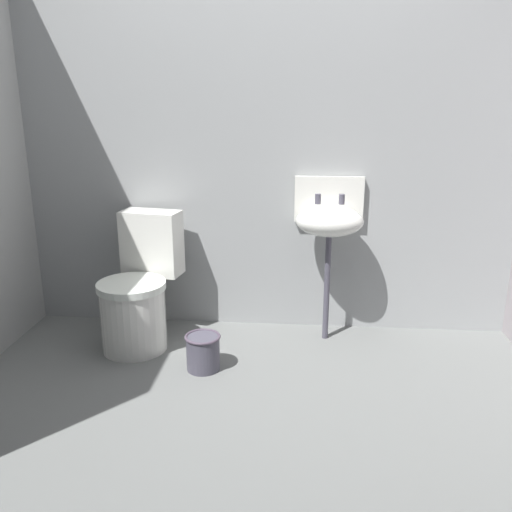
% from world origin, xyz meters
% --- Properties ---
extents(ground_plane, '(3.45, 2.47, 0.08)m').
position_xyz_m(ground_plane, '(0.00, 0.00, -0.04)').
color(ground_plane, slate).
extents(wall_back, '(3.45, 0.10, 2.35)m').
position_xyz_m(wall_back, '(0.00, 1.09, 1.17)').
color(wall_back, '#96999A').
rests_on(wall_back, ground).
extents(toilet_near_wall, '(0.47, 0.65, 0.78)m').
position_xyz_m(toilet_near_wall, '(-0.74, 0.69, 0.32)').
color(toilet_near_wall, white).
rests_on(toilet_near_wall, ground).
extents(sink, '(0.42, 0.35, 0.99)m').
position_xyz_m(sink, '(0.38, 0.87, 0.75)').
color(sink, '#494754').
rests_on(sink, ground).
extents(bucket, '(0.20, 0.20, 0.20)m').
position_xyz_m(bucket, '(-0.30, 0.38, 0.11)').
color(bucket, '#494754').
rests_on(bucket, ground).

